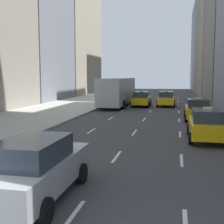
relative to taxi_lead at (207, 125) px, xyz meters
name	(u,v)px	position (x,y,z in m)	size (l,w,h in m)	color
sidewalk_left	(63,108)	(-13.80, 14.57, -0.81)	(8.00, 66.00, 0.15)	#ADAAA3
lane_markings	(147,115)	(-4.20, 10.57, -0.87)	(5.72, 56.00, 0.01)	white
taxi_lead	(207,125)	(0.00, 0.00, 0.00)	(2.02, 4.40, 1.87)	yellow
taxi_second	(198,109)	(0.00, 7.81, 0.00)	(2.02, 4.40, 1.87)	yellow
taxi_third	(166,99)	(-2.80, 18.96, 0.00)	(2.02, 4.40, 1.87)	yellow
taxi_fourth	(141,99)	(-5.60, 18.18, 0.00)	(2.02, 4.40, 1.87)	yellow
sedan_black_near	(36,168)	(-5.60, -9.53, 0.03)	(2.02, 4.78, 1.80)	#9EA0A5
city_bus	(118,91)	(-8.41, 18.24, 0.91)	(2.80, 11.61, 3.25)	#B7BCC1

